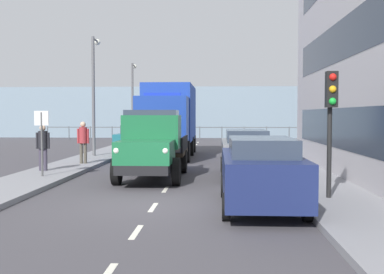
{
  "coord_description": "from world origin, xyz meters",
  "views": [
    {
      "loc": [
        -1.55,
        11.41,
        2.27
      ],
      "look_at": [
        -0.59,
        -6.33,
        1.41
      ],
      "focal_mm": 43.23,
      "sensor_mm": 36.0,
      "label": 1
    }
  ],
  "objects_px": {
    "car_grey_kerbside_1": "(246,152)",
    "street_sign": "(42,132)",
    "pedestrian_strolling": "(43,144)",
    "lorry_cargo_blue": "(169,118)",
    "traffic_light_near": "(331,107)",
    "lamp_post_promenade": "(94,85)",
    "lamp_post_far": "(133,95)",
    "truck_vintage_green": "(152,146)",
    "car_teal_oppositeside_0": "(138,141)",
    "car_navy_kerbside_near": "(261,171)",
    "pedestrian_near_railing": "(83,139)"
  },
  "relations": [
    {
      "from": "car_grey_kerbside_1",
      "to": "lamp_post_far",
      "type": "relative_size",
      "value": 0.75
    },
    {
      "from": "truck_vintage_green",
      "to": "traffic_light_near",
      "type": "height_order",
      "value": "traffic_light_near"
    },
    {
      "from": "traffic_light_near",
      "to": "car_grey_kerbside_1",
      "type": "bearing_deg",
      "value": -70.67
    },
    {
      "from": "lorry_cargo_blue",
      "to": "traffic_light_near",
      "type": "distance_m",
      "value": 13.91
    },
    {
      "from": "lorry_cargo_blue",
      "to": "lamp_post_far",
      "type": "bearing_deg",
      "value": -67.85
    },
    {
      "from": "car_teal_oppositeside_0",
      "to": "lamp_post_far",
      "type": "relative_size",
      "value": 0.69
    },
    {
      "from": "truck_vintage_green",
      "to": "car_navy_kerbside_near",
      "type": "bearing_deg",
      "value": 125.04
    },
    {
      "from": "car_navy_kerbside_near",
      "to": "pedestrian_near_railing",
      "type": "bearing_deg",
      "value": -51.11
    },
    {
      "from": "car_teal_oppositeside_0",
      "to": "pedestrian_strolling",
      "type": "relative_size",
      "value": 2.31
    },
    {
      "from": "pedestrian_near_railing",
      "to": "street_sign",
      "type": "distance_m",
      "value": 4.19
    },
    {
      "from": "car_grey_kerbside_1",
      "to": "car_teal_oppositeside_0",
      "type": "bearing_deg",
      "value": -54.13
    },
    {
      "from": "lorry_cargo_blue",
      "to": "lamp_post_promenade",
      "type": "relative_size",
      "value": 1.34
    },
    {
      "from": "car_teal_oppositeside_0",
      "to": "lamp_post_far",
      "type": "bearing_deg",
      "value": -78.05
    },
    {
      "from": "car_teal_oppositeside_0",
      "to": "pedestrian_near_railing",
      "type": "height_order",
      "value": "pedestrian_near_railing"
    },
    {
      "from": "car_teal_oppositeside_0",
      "to": "pedestrian_near_railing",
      "type": "bearing_deg",
      "value": 69.75
    },
    {
      "from": "lamp_post_promenade",
      "to": "street_sign",
      "type": "bearing_deg",
      "value": 92.38
    },
    {
      "from": "car_grey_kerbside_1",
      "to": "car_teal_oppositeside_0",
      "type": "xyz_separation_m",
      "value": [
        5.23,
        -7.23,
        -0.0
      ]
    },
    {
      "from": "truck_vintage_green",
      "to": "lamp_post_promenade",
      "type": "distance_m",
      "value": 9.15
    },
    {
      "from": "lamp_post_promenade",
      "to": "lamp_post_far",
      "type": "bearing_deg",
      "value": -91.6
    },
    {
      "from": "car_navy_kerbside_near",
      "to": "lamp_post_far",
      "type": "relative_size",
      "value": 0.78
    },
    {
      "from": "lorry_cargo_blue",
      "to": "car_teal_oppositeside_0",
      "type": "relative_size",
      "value": 2.05
    },
    {
      "from": "traffic_light_near",
      "to": "lamp_post_promenade",
      "type": "relative_size",
      "value": 0.52
    },
    {
      "from": "pedestrian_strolling",
      "to": "car_teal_oppositeside_0",
      "type": "bearing_deg",
      "value": -108.71
    },
    {
      "from": "pedestrian_near_railing",
      "to": "traffic_light_near",
      "type": "bearing_deg",
      "value": 137.53
    },
    {
      "from": "pedestrian_strolling",
      "to": "pedestrian_near_railing",
      "type": "xyz_separation_m",
      "value": [
        -0.77,
        -2.65,
        0.05
      ]
    },
    {
      "from": "car_teal_oppositeside_0",
      "to": "traffic_light_near",
      "type": "bearing_deg",
      "value": 119.62
    },
    {
      "from": "traffic_light_near",
      "to": "street_sign",
      "type": "distance_m",
      "value": 9.68
    },
    {
      "from": "lamp_post_promenade",
      "to": "street_sign",
      "type": "height_order",
      "value": "lamp_post_promenade"
    },
    {
      "from": "street_sign",
      "to": "truck_vintage_green",
      "type": "bearing_deg",
      "value": -174.16
    },
    {
      "from": "lorry_cargo_blue",
      "to": "lamp_post_far",
      "type": "relative_size",
      "value": 1.41
    },
    {
      "from": "car_grey_kerbside_1",
      "to": "street_sign",
      "type": "relative_size",
      "value": 1.93
    },
    {
      "from": "car_grey_kerbside_1",
      "to": "car_teal_oppositeside_0",
      "type": "relative_size",
      "value": 1.08
    },
    {
      "from": "street_sign",
      "to": "lamp_post_promenade",
      "type": "bearing_deg",
      "value": -87.62
    },
    {
      "from": "car_grey_kerbside_1",
      "to": "pedestrian_strolling",
      "type": "relative_size",
      "value": 2.51
    },
    {
      "from": "car_navy_kerbside_near",
      "to": "street_sign",
      "type": "height_order",
      "value": "street_sign"
    },
    {
      "from": "pedestrian_strolling",
      "to": "lamp_post_promenade",
      "type": "distance_m",
      "value": 7.14
    },
    {
      "from": "car_navy_kerbside_near",
      "to": "truck_vintage_green",
      "type": "bearing_deg",
      "value": -54.96
    },
    {
      "from": "car_navy_kerbside_near",
      "to": "car_teal_oppositeside_0",
      "type": "relative_size",
      "value": 1.14
    },
    {
      "from": "truck_vintage_green",
      "to": "car_grey_kerbside_1",
      "type": "bearing_deg",
      "value": -163.64
    },
    {
      "from": "street_sign",
      "to": "traffic_light_near",
      "type": "bearing_deg",
      "value": 157.01
    },
    {
      "from": "traffic_light_near",
      "to": "lamp_post_far",
      "type": "relative_size",
      "value": 0.55
    },
    {
      "from": "lorry_cargo_blue",
      "to": "street_sign",
      "type": "distance_m",
      "value": 9.68
    },
    {
      "from": "car_grey_kerbside_1",
      "to": "car_teal_oppositeside_0",
      "type": "distance_m",
      "value": 8.92
    },
    {
      "from": "pedestrian_strolling",
      "to": "pedestrian_near_railing",
      "type": "height_order",
      "value": "pedestrian_near_railing"
    },
    {
      "from": "car_grey_kerbside_1",
      "to": "traffic_light_near",
      "type": "distance_m",
      "value": 5.66
    },
    {
      "from": "lorry_cargo_blue",
      "to": "car_navy_kerbside_near",
      "type": "distance_m",
      "value": 13.92
    },
    {
      "from": "car_navy_kerbside_near",
      "to": "car_grey_kerbside_1",
      "type": "xyz_separation_m",
      "value": [
        0.0,
        -5.71,
        -0.0
      ]
    },
    {
      "from": "lorry_cargo_blue",
      "to": "car_grey_kerbside_1",
      "type": "xyz_separation_m",
      "value": [
        -3.63,
        7.67,
        -1.18
      ]
    },
    {
      "from": "pedestrian_near_railing",
      "to": "lamp_post_promenade",
      "type": "xyz_separation_m",
      "value": [
        0.56,
        -3.97,
        2.6
      ]
    },
    {
      "from": "lorry_cargo_blue",
      "to": "pedestrian_strolling",
      "type": "bearing_deg",
      "value": 62.04
    }
  ]
}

